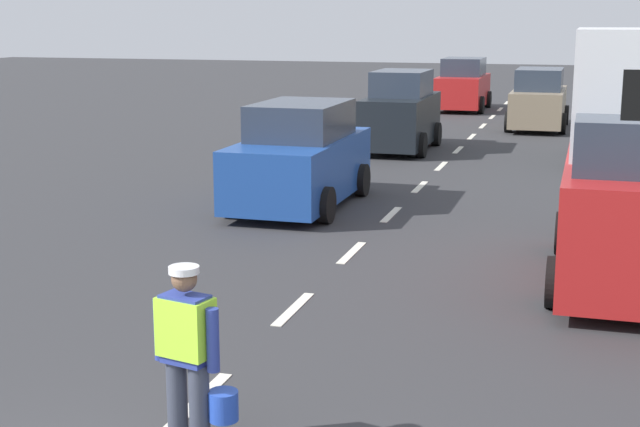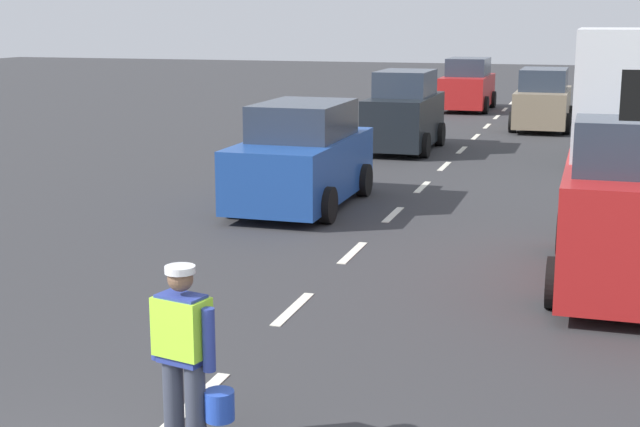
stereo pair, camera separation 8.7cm
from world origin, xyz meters
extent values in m
plane|color=#333335|center=(0.00, 21.00, 0.00)|extent=(96.00, 96.00, 0.00)
cube|color=silver|center=(0.00, 2.70, 0.01)|extent=(0.14, 1.40, 0.01)
cube|color=silver|center=(0.00, 5.70, 0.01)|extent=(0.14, 1.40, 0.01)
cube|color=silver|center=(0.00, 8.70, 0.01)|extent=(0.14, 1.40, 0.01)
cube|color=silver|center=(0.00, 11.70, 0.01)|extent=(0.14, 1.40, 0.01)
cube|color=silver|center=(0.00, 14.70, 0.01)|extent=(0.14, 1.40, 0.01)
cube|color=silver|center=(0.00, 17.70, 0.01)|extent=(0.14, 1.40, 0.01)
cube|color=silver|center=(0.00, 20.70, 0.01)|extent=(0.14, 1.40, 0.01)
cube|color=silver|center=(0.00, 23.70, 0.01)|extent=(0.14, 1.40, 0.01)
cube|color=silver|center=(0.00, 26.70, 0.01)|extent=(0.14, 1.40, 0.01)
cube|color=silver|center=(0.00, 29.70, 0.01)|extent=(0.14, 1.40, 0.01)
cube|color=silver|center=(0.00, 32.70, 0.01)|extent=(0.14, 1.40, 0.01)
cube|color=silver|center=(0.00, 35.70, 0.01)|extent=(0.14, 1.40, 0.01)
cube|color=silver|center=(0.00, 38.70, 0.01)|extent=(0.14, 1.40, 0.01)
cube|color=silver|center=(0.00, 41.70, 0.01)|extent=(0.14, 1.40, 0.01)
cube|color=silver|center=(0.00, 44.70, 0.01)|extent=(0.14, 1.40, 0.01)
cube|color=silver|center=(0.00, 47.70, 0.01)|extent=(0.14, 1.40, 0.01)
cylinder|color=#383D4C|center=(0.24, 1.73, 0.41)|extent=(0.18, 0.18, 0.82)
cylinder|color=#383D4C|center=(0.47, 1.67, 0.41)|extent=(0.18, 0.18, 0.82)
cube|color=navy|center=(0.36, 1.70, 1.12)|extent=(0.44, 0.32, 0.60)
cube|color=#A5EA33|center=(0.36, 1.70, 1.14)|extent=(0.51, 0.38, 0.51)
cylinder|color=navy|center=(0.08, 1.76, 1.07)|extent=(0.11, 0.11, 0.55)
cylinder|color=navy|center=(0.63, 1.63, 1.07)|extent=(0.11, 0.11, 0.55)
sphere|color=brown|center=(0.36, 1.70, 1.56)|extent=(0.22, 0.22, 0.22)
cylinder|color=silver|center=(0.36, 1.70, 1.64)|extent=(0.26, 0.26, 0.06)
cylinder|color=#2347B7|center=(0.67, 1.73, 0.45)|extent=(0.26, 0.26, 0.26)
cube|color=red|center=(4.19, 8.16, 0.96)|extent=(1.90, 4.60, 1.56)
cube|color=silver|center=(4.19, 8.97, 2.64)|extent=(1.80, 2.53, 1.80)
cylinder|color=black|center=(3.22, 9.59, 0.34)|extent=(0.22, 0.68, 0.68)
cylinder|color=black|center=(3.22, 6.74, 0.34)|extent=(0.22, 0.68, 0.68)
cube|color=slate|center=(4.28, 19.68, 0.81)|extent=(1.66, 3.97, 1.27)
cube|color=#2D3847|center=(4.28, 19.58, 1.80)|extent=(1.46, 2.18, 0.70)
cylinder|color=black|center=(3.43, 20.91, 0.34)|extent=(0.22, 0.68, 0.68)
cylinder|color=black|center=(3.43, 18.45, 0.34)|extent=(0.22, 0.68, 0.68)
cube|color=black|center=(-1.57, 20.20, 0.85)|extent=(1.62, 3.93, 1.35)
cube|color=#2D3847|center=(-1.57, 20.30, 1.88)|extent=(1.42, 2.16, 0.70)
cylinder|color=black|center=(-0.75, 18.98, 0.34)|extent=(0.22, 0.68, 0.68)
cylinder|color=black|center=(-2.40, 18.98, 0.34)|extent=(0.22, 0.68, 0.68)
cylinder|color=black|center=(-0.75, 21.41, 0.34)|extent=(0.22, 0.68, 0.68)
cylinder|color=black|center=(-2.40, 21.41, 0.34)|extent=(0.22, 0.68, 0.68)
cube|color=#1E4799|center=(-1.93, 12.01, 0.77)|extent=(1.82, 4.40, 1.18)
cube|color=#2D3847|center=(-1.93, 12.12, 1.71)|extent=(1.61, 2.42, 0.70)
cylinder|color=black|center=(-1.00, 10.64, 0.34)|extent=(0.22, 0.68, 0.68)
cylinder|color=black|center=(-2.86, 10.64, 0.34)|extent=(0.22, 0.68, 0.68)
cylinder|color=black|center=(-1.00, 13.37, 0.34)|extent=(0.22, 0.68, 0.68)
cylinder|color=black|center=(-2.86, 13.37, 0.34)|extent=(0.22, 0.68, 0.68)
cube|color=red|center=(-1.46, 32.06, 0.78)|extent=(1.75, 4.12, 1.19)
cube|color=#2D3847|center=(-1.46, 32.16, 1.72)|extent=(1.54, 2.27, 0.70)
cylinder|color=black|center=(-0.56, 30.78, 0.34)|extent=(0.22, 0.68, 0.68)
cylinder|color=black|center=(-2.35, 30.78, 0.34)|extent=(0.22, 0.68, 0.68)
cylinder|color=black|center=(-0.56, 33.34, 0.34)|extent=(0.22, 0.68, 0.68)
cylinder|color=black|center=(-2.35, 33.34, 0.34)|extent=(0.22, 0.68, 0.68)
cube|color=gray|center=(1.84, 26.54, 0.74)|extent=(1.67, 4.34, 1.13)
cube|color=#2D3847|center=(1.84, 26.43, 1.66)|extent=(1.47, 2.39, 0.70)
cylinder|color=black|center=(0.99, 27.89, 0.34)|extent=(0.22, 0.68, 0.68)
cylinder|color=black|center=(2.70, 27.89, 0.34)|extent=(0.22, 0.68, 0.68)
cylinder|color=black|center=(0.99, 25.19, 0.34)|extent=(0.22, 0.68, 0.68)
cylinder|color=black|center=(2.70, 25.19, 0.34)|extent=(0.22, 0.68, 0.68)
camera|label=1|loc=(3.54, -5.04, 3.71)|focal=51.38mm
camera|label=2|loc=(3.62, -5.02, 3.71)|focal=51.38mm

